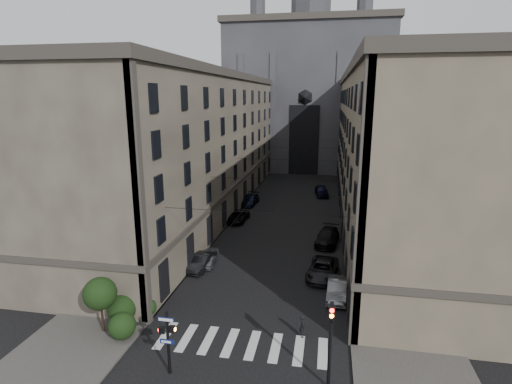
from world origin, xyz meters
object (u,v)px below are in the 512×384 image
Objects in this scene: car_left_midfar at (238,216)px; car_right_midfar at (327,237)px; car_right_near at (337,289)px; gothic_tower at (308,87)px; traffic_light_right at (331,335)px; car_left_near at (208,258)px; car_right_midnear at (323,269)px; car_left_far at (250,200)px; car_left_midnear at (202,262)px; pedestrian at (302,326)px; pedestrian_signal_left at (168,338)px; car_right_far at (322,191)px.

car_right_midfar reaches higher than car_left_midfar.
car_right_midfar reaches higher than car_right_near.
gothic_tower is 11.15× the size of traffic_light_right.
car_right_midnear reaches higher than car_left_near.
car_right_midnear reaches higher than car_left_far.
car_right_near is at bearing -8.20° from car_left_midnear.
car_right_midnear is at bearing -48.92° from car_left_midfar.
pedestrian is at bearing -86.79° from gothic_tower.
car_left_far is 29.16m from car_right_near.
gothic_tower reaches higher than car_left_midnear.
car_right_midnear is (8.50, 14.48, -1.59)m from pedestrian_signal_left.
pedestrian_signal_left is 16.87m from car_right_midnear.
car_left_far is at bearing 87.97° from car_left_near.
pedestrian is at bearing -90.27° from car_right_midnear.
car_right_midnear is 9.50m from pedestrian.
car_right_far is (10.08, 29.35, 0.17)m from car_left_near.
car_right_near is 12.03m from car_right_midfar.
car_left_midnear is (-11.77, 13.78, -2.59)m from traffic_light_right.
gothic_tower is at bearing 81.35° from car_left_near.
pedestrian is (-1.76, 4.63, -2.51)m from traffic_light_right.
traffic_light_right is 0.98× the size of car_right_midnear.
car_right_near is (6.20, -62.53, -17.09)m from gothic_tower.
car_right_near reaches higher than car_left_midnear.
car_left_far is (-0.03, 23.11, 0.03)m from car_left_midnear.
car_left_midnear is 32.20m from car_right_far.
car_right_midnear is 8.44m from car_right_midfar.
car_left_far is at bearing -152.33° from car_right_far.
car_right_far reaches higher than car_right_midnear.
gothic_tower is 15.01× the size of car_left_near.
car_left_midnear is 0.87× the size of car_right_far.
car_left_far reaches higher than car_left_midfar.
gothic_tower is 65.12m from car_right_near.
car_left_midfar is (-2.58, 28.94, -1.65)m from pedestrian_signal_left.
gothic_tower is 53.59m from car_right_midfar.
car_right_far is at bearing 100.67° from car_right_midfar.
car_left_midnear is (-6.17, -59.25, -17.10)m from gothic_tower.
gothic_tower is at bearing 94.38° from traffic_light_right.
car_right_far is at bearing 98.11° from car_right_midnear.
car_left_midnear is 0.80× the size of car_right_midnear.
car_left_near is 21.98m from car_left_far.
car_left_midnear is at bearing -85.31° from car_left_far.
car_right_midnear is at bearing 59.60° from pedestrian_signal_left.
car_left_midfar is at bearing -84.65° from car_left_far.
car_right_midfar reaches higher than car_left_near.
gothic_tower is 11.95× the size of car_right_far.
traffic_light_right is 19.00m from car_left_near.
pedestrian_signal_left reaches higher than pedestrian.
pedestrian is (-2.36, -5.87, 0.07)m from car_right_near.
car_left_near is at bearing 98.76° from pedestrian_signal_left.
car_left_near is (-5.88, -58.12, -17.14)m from gothic_tower.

